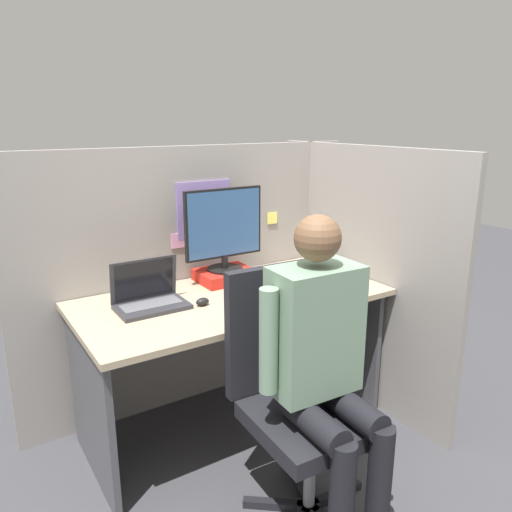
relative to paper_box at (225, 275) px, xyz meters
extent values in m
plane|color=#3D3D42|center=(-0.09, -0.61, -0.78)|extent=(12.00, 12.00, 0.00)
cube|color=gray|center=(-0.09, 0.17, -0.04)|extent=(2.05, 0.04, 1.47)
cube|color=#937AC6|center=(-0.05, 0.14, 0.35)|extent=(0.33, 0.01, 0.31)
cube|color=#F4EA66|center=(0.41, 0.14, 0.25)|extent=(0.07, 0.01, 0.07)
cube|color=#EA9EC6|center=(-0.21, 0.14, 0.19)|extent=(0.08, 0.01, 0.08)
cube|color=gray|center=(0.71, -0.31, -0.04)|extent=(0.04, 1.41, 1.47)
cube|color=tan|center=(-0.09, -0.23, -0.05)|extent=(1.55, 0.76, 0.03)
cube|color=#4C4C51|center=(-0.83, -0.23, -0.42)|extent=(0.03, 0.64, 0.72)
cube|color=#4C4C51|center=(0.65, -0.23, -0.42)|extent=(0.03, 0.64, 0.72)
cube|color=red|center=(0.00, 0.00, 0.00)|extent=(0.30, 0.24, 0.06)
cylinder|color=black|center=(0.00, 0.00, 0.04)|extent=(0.19, 0.19, 0.01)
cylinder|color=black|center=(0.00, 0.00, 0.08)|extent=(0.04, 0.04, 0.07)
cube|color=black|center=(0.00, 0.00, 0.29)|extent=(0.46, 0.02, 0.38)
cube|color=#2D5184|center=(0.00, -0.01, 0.29)|extent=(0.43, 0.00, 0.35)
cube|color=#2D2D33|center=(-0.50, -0.19, -0.02)|extent=(0.33, 0.21, 0.02)
cube|color=#5B5B60|center=(-0.50, -0.17, -0.01)|extent=(0.28, 0.11, 0.00)
cube|color=#2D2D33|center=(-0.50, -0.10, 0.09)|extent=(0.33, 0.04, 0.21)
cube|color=black|center=(-0.50, -0.10, 0.09)|extent=(0.29, 0.03, 0.18)
ellipsoid|color=black|center=(-0.28, -0.28, -0.01)|extent=(0.07, 0.04, 0.04)
cube|color=#2D2D33|center=(0.62, -0.14, -0.01)|extent=(0.04, 0.15, 0.04)
cone|color=orange|center=(-0.22, -0.50, -0.01)|extent=(0.04, 0.10, 0.04)
cylinder|color=green|center=(-0.22, -0.43, -0.01)|extent=(0.02, 0.02, 0.02)
cylinder|color=black|center=(-0.14, -0.94, -0.76)|extent=(0.10, 0.10, 0.04)
cube|color=black|center=(0.00, -0.95, -0.76)|extent=(0.28, 0.05, 0.04)
cube|color=black|center=(-0.09, -0.81, -0.76)|extent=(0.13, 0.27, 0.04)
cube|color=black|center=(-0.25, -0.85, -0.76)|extent=(0.24, 0.20, 0.04)
cylinder|color=gray|center=(-0.14, -0.94, -0.56)|extent=(0.05, 0.05, 0.37)
cube|color=black|center=(-0.14, -0.94, -0.34)|extent=(0.48, 0.48, 0.07)
cube|color=black|center=(-0.15, -0.68, -0.03)|extent=(0.44, 0.07, 0.55)
cylinder|color=black|center=(-0.22, -1.06, -0.25)|extent=(0.13, 0.32, 0.11)
cylinder|color=black|center=(-0.21, -1.22, -0.51)|extent=(0.09, 0.09, 0.53)
cylinder|color=black|center=(-0.04, -1.07, -0.25)|extent=(0.13, 0.32, 0.11)
cylinder|color=black|center=(-0.03, -1.22, -0.51)|extent=(0.09, 0.09, 0.53)
cube|color=gray|center=(-0.14, -0.94, 0.06)|extent=(0.35, 0.22, 0.50)
sphere|color=brown|center=(-0.14, -0.94, 0.42)|extent=(0.18, 0.18, 0.18)
cylinder|color=gray|center=(-0.34, -0.93, 0.06)|extent=(0.07, 0.07, 0.40)
cylinder|color=gray|center=(0.07, -0.95, 0.06)|extent=(0.07, 0.07, 0.40)
camera|label=1|loc=(-1.27, -2.30, 0.84)|focal=35.00mm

